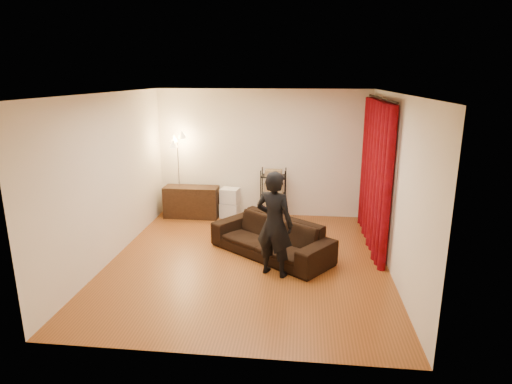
# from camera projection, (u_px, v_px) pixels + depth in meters

# --- Properties ---
(floor) EXTENTS (5.00, 5.00, 0.00)m
(floor) POSITION_uv_depth(u_px,v_px,m) (248.00, 261.00, 7.06)
(floor) COLOR brown
(floor) RESTS_ON ground
(ceiling) EXTENTS (5.00, 5.00, 0.00)m
(ceiling) POSITION_uv_depth(u_px,v_px,m) (247.00, 93.00, 6.35)
(ceiling) COLOR white
(ceiling) RESTS_ON ground
(wall_back) EXTENTS (5.00, 0.00, 5.00)m
(wall_back) POSITION_uv_depth(u_px,v_px,m) (263.00, 154.00, 9.10)
(wall_back) COLOR beige
(wall_back) RESTS_ON ground
(wall_front) EXTENTS (5.00, 0.00, 5.00)m
(wall_front) POSITION_uv_depth(u_px,v_px,m) (216.00, 240.00, 4.31)
(wall_front) COLOR beige
(wall_front) RESTS_ON ground
(wall_left) EXTENTS (0.00, 5.00, 5.00)m
(wall_left) POSITION_uv_depth(u_px,v_px,m) (110.00, 178.00, 6.94)
(wall_left) COLOR beige
(wall_left) RESTS_ON ground
(wall_right) EXTENTS (0.00, 5.00, 5.00)m
(wall_right) POSITION_uv_depth(u_px,v_px,m) (395.00, 185.00, 6.46)
(wall_right) COLOR beige
(wall_right) RESTS_ON ground
(curtain_rod) EXTENTS (0.04, 2.65, 0.04)m
(curtain_rod) POSITION_uv_depth(u_px,v_px,m) (382.00, 99.00, 7.23)
(curtain_rod) COLOR black
(curtain_rod) RESTS_ON wall_right
(curtain) EXTENTS (0.22, 2.65, 2.55)m
(curtain) POSITION_uv_depth(u_px,v_px,m) (375.00, 174.00, 7.58)
(curtain) COLOR #670510
(curtain) RESTS_ON ground
(sofa) EXTENTS (2.21, 1.95, 0.62)m
(sofa) POSITION_uv_depth(u_px,v_px,m) (271.00, 238.00, 7.21)
(sofa) COLOR black
(sofa) RESTS_ON ground
(person) EXTENTS (0.70, 0.59, 1.63)m
(person) POSITION_uv_depth(u_px,v_px,m) (274.00, 224.00, 6.38)
(person) COLOR black
(person) RESTS_ON ground
(media_cabinet) EXTENTS (1.15, 0.44, 0.67)m
(media_cabinet) POSITION_uv_depth(u_px,v_px,m) (192.00, 202.00, 9.18)
(media_cabinet) COLOR black
(media_cabinet) RESTS_ON ground
(storage_boxes) EXTENTS (0.43, 0.36, 0.64)m
(storage_boxes) POSITION_uv_depth(u_px,v_px,m) (230.00, 203.00, 9.16)
(storage_boxes) COLOR silver
(storage_boxes) RESTS_ON ground
(wire_shelf) EXTENTS (0.59, 0.51, 1.10)m
(wire_shelf) POSITION_uv_depth(u_px,v_px,m) (273.00, 195.00, 8.95)
(wire_shelf) COLOR black
(wire_shelf) RESTS_ON ground
(floor_lamp) EXTENTS (0.42, 0.42, 1.79)m
(floor_lamp) POSITION_uv_depth(u_px,v_px,m) (179.00, 176.00, 9.09)
(floor_lamp) COLOR silver
(floor_lamp) RESTS_ON ground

